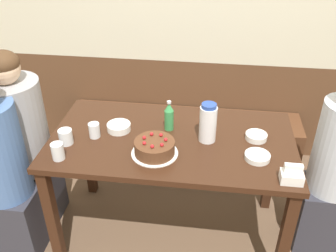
% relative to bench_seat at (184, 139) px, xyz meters
% --- Properties ---
extents(ground_plane, '(12.00, 12.00, 0.00)m').
position_rel_bench_seat_xyz_m(ground_plane, '(0.00, -0.83, -0.21)').
color(ground_plane, brown).
extents(back_wall, '(4.80, 0.04, 2.50)m').
position_rel_bench_seat_xyz_m(back_wall, '(0.00, 0.22, 1.04)').
color(back_wall, brown).
rests_on(back_wall, ground_plane).
extents(bench_seat, '(1.88, 0.38, 0.43)m').
position_rel_bench_seat_xyz_m(bench_seat, '(0.00, 0.00, 0.00)').
color(bench_seat, '#56331E').
rests_on(bench_seat, ground_plane).
extents(dining_table, '(1.42, 0.78, 0.77)m').
position_rel_bench_seat_xyz_m(dining_table, '(0.00, -0.83, 0.46)').
color(dining_table, '#381E11').
rests_on(dining_table, ground_plane).
extents(birthday_cake, '(0.26, 0.26, 0.10)m').
position_rel_bench_seat_xyz_m(birthday_cake, '(-0.08, -0.99, 0.60)').
color(birthday_cake, white).
rests_on(birthday_cake, dining_table).
extents(water_pitcher, '(0.10, 0.10, 0.24)m').
position_rel_bench_seat_xyz_m(water_pitcher, '(0.20, -0.82, 0.67)').
color(water_pitcher, white).
rests_on(water_pitcher, dining_table).
extents(soju_bottle, '(0.06, 0.06, 0.19)m').
position_rel_bench_seat_xyz_m(soju_bottle, '(-0.03, -0.73, 0.65)').
color(soju_bottle, '#388E4C').
rests_on(soju_bottle, dining_table).
extents(napkin_holder, '(0.11, 0.08, 0.11)m').
position_rel_bench_seat_xyz_m(napkin_holder, '(0.63, -1.14, 0.60)').
color(napkin_holder, white).
rests_on(napkin_holder, dining_table).
extents(bowl_soup_white, '(0.12, 0.12, 0.03)m').
position_rel_bench_seat_xyz_m(bowl_soup_white, '(0.49, -0.77, 0.58)').
color(bowl_soup_white, white).
rests_on(bowl_soup_white, dining_table).
extents(bowl_rice_small, '(0.14, 0.14, 0.03)m').
position_rel_bench_seat_xyz_m(bowl_rice_small, '(0.48, -0.97, 0.57)').
color(bowl_rice_small, white).
rests_on(bowl_rice_small, dining_table).
extents(bowl_side_dish, '(0.14, 0.14, 0.04)m').
position_rel_bench_seat_xyz_m(bowl_side_dish, '(-0.33, -0.78, 0.58)').
color(bowl_side_dish, white).
rests_on(bowl_side_dish, dining_table).
extents(glass_water_tall, '(0.07, 0.07, 0.09)m').
position_rel_bench_seat_xyz_m(glass_water_tall, '(-0.58, -1.11, 0.61)').
color(glass_water_tall, silver).
rests_on(glass_water_tall, dining_table).
extents(glass_tumbler_short, '(0.06, 0.06, 0.09)m').
position_rel_bench_seat_xyz_m(glass_tumbler_short, '(-0.45, -0.87, 0.60)').
color(glass_tumbler_short, silver).
rests_on(glass_tumbler_short, dining_table).
extents(glass_shot_small, '(0.08, 0.08, 0.09)m').
position_rel_bench_seat_xyz_m(glass_shot_small, '(-0.59, -0.96, 0.60)').
color(glass_shot_small, silver).
rests_on(glass_shot_small, dining_table).
extents(person_teal_shirt, '(0.34, 0.30, 1.23)m').
position_rel_bench_seat_xyz_m(person_teal_shirt, '(0.97, -0.76, 0.37)').
color(person_teal_shirt, '#33333D').
rests_on(person_teal_shirt, ground_plane).
extents(person_pale_blue_shirt, '(0.36, 0.36, 1.25)m').
position_rel_bench_seat_xyz_m(person_pale_blue_shirt, '(-0.97, -0.80, 0.40)').
color(person_pale_blue_shirt, '#33333D').
rests_on(person_pale_blue_shirt, ground_plane).
extents(person_grey_tee, '(0.34, 0.31, 1.25)m').
position_rel_bench_seat_xyz_m(person_grey_tee, '(-0.97, -1.06, 0.38)').
color(person_grey_tee, '#33333D').
rests_on(person_grey_tee, ground_plane).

